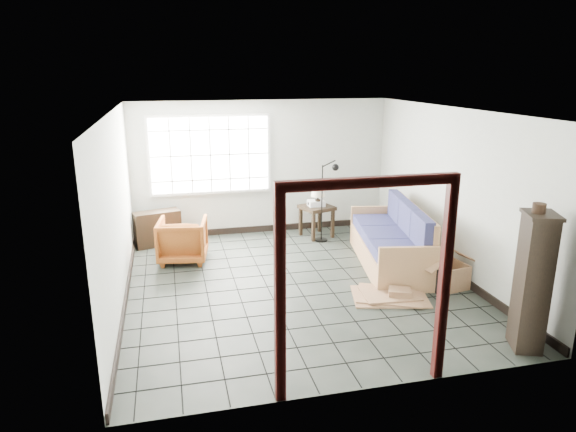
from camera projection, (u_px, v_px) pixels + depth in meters
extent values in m
plane|color=black|center=(296.00, 284.00, 7.80)|extent=(5.50, 5.50, 0.00)
cube|color=beige|center=(262.00, 168.00, 10.02)|extent=(5.00, 0.02, 2.60)
cube|color=beige|center=(368.00, 271.00, 4.87)|extent=(5.00, 0.02, 2.60)
cube|color=beige|center=(117.00, 212.00, 6.89)|extent=(0.02, 5.50, 2.60)
cube|color=beige|center=(452.00, 192.00, 8.00)|extent=(0.02, 5.50, 2.60)
cube|color=white|center=(297.00, 110.00, 7.09)|extent=(5.00, 5.50, 0.02)
cube|color=black|center=(263.00, 229.00, 10.34)|extent=(4.95, 0.03, 0.12)
cube|color=black|center=(126.00, 297.00, 7.24)|extent=(0.03, 5.45, 0.12)
cube|color=black|center=(444.00, 267.00, 8.34)|extent=(0.03, 5.45, 0.12)
cube|color=silver|center=(210.00, 155.00, 9.68)|extent=(2.32, 0.06, 1.52)
cube|color=white|center=(210.00, 155.00, 9.64)|extent=(2.20, 0.02, 1.40)
cube|color=#350D0C|center=(280.00, 302.00, 4.80)|extent=(0.10, 0.08, 2.10)
cube|color=#350D0C|center=(444.00, 285.00, 5.18)|extent=(0.10, 0.08, 2.10)
cube|color=#350D0C|center=(370.00, 182.00, 4.69)|extent=(1.80, 0.08, 0.10)
cube|color=#8D5C3F|center=(389.00, 253.00, 8.55)|extent=(1.27, 2.34, 0.40)
cube|color=#8D5C3F|center=(408.00, 270.00, 7.41)|extent=(0.88, 0.22, 0.71)
cube|color=#8D5C3F|center=(374.00, 224.00, 9.60)|extent=(0.88, 0.22, 0.71)
cube|color=#8D5C3F|center=(414.00, 229.00, 8.45)|extent=(0.49, 2.20, 0.78)
cube|color=#1B1F45|center=(400.00, 252.00, 7.76)|extent=(0.91, 0.84, 0.18)
cube|color=#1B1F45|center=(422.00, 235.00, 7.71)|extent=(0.28, 0.73, 0.58)
cube|color=#1B1F45|center=(388.00, 237.00, 8.46)|extent=(0.91, 0.84, 0.18)
cube|color=#1B1F45|center=(408.00, 221.00, 8.41)|extent=(0.28, 0.73, 0.58)
cube|color=#1B1F45|center=(378.00, 224.00, 9.17)|extent=(0.91, 0.84, 0.18)
cube|color=#1B1F45|center=(397.00, 209.00, 9.11)|extent=(0.28, 0.73, 0.58)
imported|color=maroon|center=(183.00, 238.00, 8.67)|extent=(0.90, 0.85, 0.81)
cube|color=black|center=(317.00, 208.00, 9.90)|extent=(0.70, 0.70, 0.07)
cube|color=black|center=(313.00, 227.00, 9.69)|extent=(0.07, 0.07, 0.56)
cube|color=black|center=(333.00, 224.00, 9.91)|extent=(0.07, 0.07, 0.56)
cube|color=black|center=(301.00, 221.00, 10.06)|extent=(0.07, 0.07, 0.56)
cube|color=black|center=(320.00, 218.00, 10.28)|extent=(0.07, 0.07, 0.56)
cylinder|color=black|center=(318.00, 203.00, 9.81)|extent=(0.13, 0.13, 0.15)
cylinder|color=black|center=(318.00, 197.00, 9.78)|extent=(0.03, 0.03, 0.10)
cone|color=beige|center=(318.00, 191.00, 9.75)|extent=(0.34, 0.34, 0.21)
cube|color=silver|center=(316.00, 203.00, 9.87)|extent=(0.31, 0.24, 0.11)
cylinder|color=black|center=(309.00, 204.00, 9.84)|extent=(0.02, 0.07, 0.07)
cylinder|color=black|center=(321.00, 240.00, 9.80)|extent=(0.26, 0.26, 0.03)
cylinder|color=black|center=(322.00, 203.00, 9.60)|extent=(0.02, 0.02, 1.44)
cylinder|color=black|center=(329.00, 164.00, 9.36)|extent=(0.24, 0.05, 0.13)
sphere|color=black|center=(335.00, 167.00, 9.35)|extent=(0.14, 0.14, 0.13)
cube|color=black|center=(157.00, 228.00, 9.48)|extent=(0.89, 0.53, 0.65)
cube|color=black|center=(157.00, 228.00, 9.48)|extent=(0.82, 0.47, 0.03)
cube|color=black|center=(532.00, 283.00, 5.81)|extent=(0.42, 0.48, 1.62)
cube|color=black|center=(542.00, 215.00, 5.59)|extent=(0.48, 0.54, 0.04)
cylinder|color=black|center=(539.00, 208.00, 5.58)|extent=(0.15, 0.15, 0.11)
cube|color=brown|center=(445.00, 286.00, 7.69)|extent=(0.60, 0.51, 0.02)
cube|color=black|center=(431.00, 278.00, 7.55)|extent=(0.09, 0.43, 0.37)
cube|color=brown|center=(461.00, 273.00, 7.74)|extent=(0.09, 0.43, 0.37)
cube|color=brown|center=(456.00, 281.00, 7.45)|extent=(0.54, 0.10, 0.37)
cube|color=brown|center=(437.00, 271.00, 7.84)|extent=(0.54, 0.10, 0.37)
cube|color=brown|center=(429.00, 263.00, 7.45)|extent=(0.27, 0.46, 0.15)
cube|color=brown|center=(466.00, 257.00, 7.70)|extent=(0.27, 0.46, 0.15)
cube|color=brown|center=(390.00, 297.00, 7.35)|extent=(1.20, 0.98, 0.02)
cube|color=brown|center=(390.00, 295.00, 7.34)|extent=(1.12, 1.01, 0.02)
cube|color=brown|center=(390.00, 294.00, 7.34)|extent=(0.84, 0.64, 0.02)
cube|color=brown|center=(400.00, 292.00, 7.27)|extent=(0.38, 0.35, 0.09)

